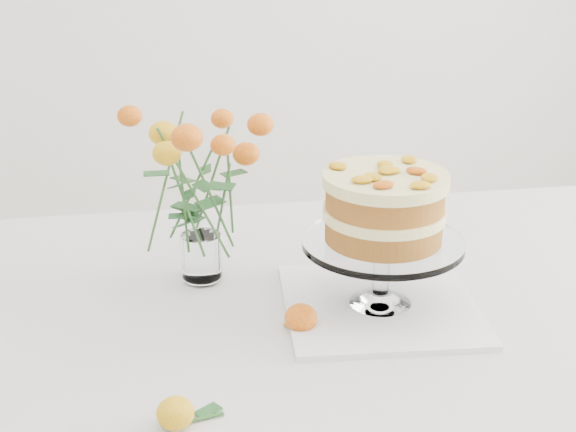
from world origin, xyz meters
name	(u,v)px	position (x,y,z in m)	size (l,w,h in m)	color
table	(347,333)	(0.00, 0.00, 0.67)	(1.43, 0.93, 0.76)	tan
napkin	(380,305)	(0.04, -0.06, 0.76)	(0.32, 0.32, 0.01)	white
cake_stand	(384,214)	(0.04, -0.06, 0.93)	(0.27, 0.27, 0.24)	white
rose_vase	(198,170)	(-0.25, 0.09, 0.97)	(0.31, 0.31, 0.36)	white
loose_rose_near	(176,413)	(-0.31, -0.34, 0.78)	(0.09, 0.05, 0.04)	yellow
loose_rose_far	(301,318)	(-0.11, -0.12, 0.78)	(0.10, 0.05, 0.05)	#C83909
stray_petal_a	(291,325)	(-0.12, -0.10, 0.76)	(0.03, 0.02, 0.00)	#E19E0E
stray_petal_b	(357,332)	(-0.02, -0.14, 0.76)	(0.03, 0.02, 0.00)	#E19E0E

